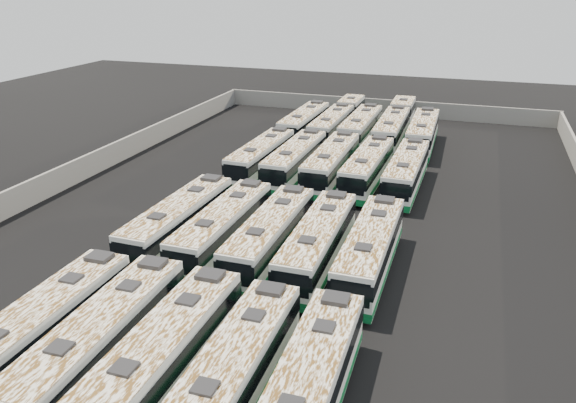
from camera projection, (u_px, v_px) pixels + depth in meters
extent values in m
plane|color=black|center=(306.00, 213.00, 45.69)|extent=(140.00, 140.00, 0.00)
cube|color=slate|center=(383.00, 107.00, 77.15)|extent=(45.20, 0.30, 2.20)
cube|color=slate|center=(76.00, 172.00, 51.91)|extent=(0.30, 73.20, 2.20)
cube|color=silver|center=(41.00, 331.00, 27.61)|extent=(2.63, 12.08, 2.76)
cube|color=#0B5E2D|center=(44.00, 348.00, 27.99)|extent=(2.68, 12.13, 0.42)
cube|color=black|center=(39.00, 323.00, 27.44)|extent=(2.69, 12.14, 0.92)
cube|color=silver|center=(36.00, 306.00, 27.08)|extent=(2.57, 11.83, 0.07)
cube|color=black|center=(71.00, 278.00, 29.38)|extent=(0.96, 0.96, 0.14)
cube|color=black|center=(99.00, 257.00, 31.48)|extent=(1.32, 1.12, 0.26)
cylinder|color=black|center=(76.00, 307.00, 31.78)|extent=(0.29, 1.01, 1.00)
cylinder|color=black|center=(109.00, 314.00, 31.16)|extent=(0.29, 1.01, 1.00)
cube|color=silver|center=(101.00, 341.00, 26.80)|extent=(2.84, 12.26, 2.80)
cube|color=#0B5E2D|center=(104.00, 358.00, 27.18)|extent=(2.89, 12.31, 0.43)
cube|color=black|center=(100.00, 333.00, 26.63)|extent=(2.90, 12.32, 0.94)
cube|color=silver|center=(97.00, 316.00, 26.26)|extent=(2.79, 12.01, 0.07)
cube|color=black|center=(59.00, 347.00, 23.85)|extent=(0.99, 0.99, 0.14)
cube|color=black|center=(129.00, 286.00, 28.60)|extent=(0.99, 0.99, 0.14)
cube|color=black|center=(153.00, 263.00, 30.74)|extent=(1.35, 1.15, 0.26)
cylinder|color=black|center=(129.00, 315.00, 31.02)|extent=(0.31, 1.02, 1.02)
cylinder|color=black|center=(164.00, 322.00, 30.42)|extent=(0.31, 1.02, 1.02)
cube|color=silver|center=(162.00, 359.00, 25.54)|extent=(2.58, 12.28, 2.81)
cube|color=#0B5E2D|center=(164.00, 377.00, 25.92)|extent=(2.63, 12.33, 0.43)
cube|color=black|center=(161.00, 350.00, 25.36)|extent=(2.64, 12.34, 0.94)
cube|color=silver|center=(159.00, 332.00, 25.00)|extent=(2.53, 12.03, 0.07)
cube|color=black|center=(124.00, 368.00, 22.59)|extent=(0.97, 0.97, 0.14)
cube|color=black|center=(188.00, 300.00, 27.33)|extent=(0.97, 0.97, 0.14)
cube|color=black|center=(210.00, 275.00, 29.46)|extent=(1.33, 1.13, 0.27)
cylinder|color=black|center=(184.00, 330.00, 29.78)|extent=(0.29, 1.02, 1.02)
cylinder|color=black|center=(222.00, 337.00, 29.12)|extent=(0.29, 1.02, 1.02)
cube|color=silver|center=(233.00, 376.00, 24.55)|extent=(2.61, 11.88, 2.72)
cube|color=#0B5E2D|center=(234.00, 394.00, 24.92)|extent=(2.67, 11.93, 0.41)
cube|color=black|center=(233.00, 367.00, 24.38)|extent=(2.68, 11.94, 0.91)
cube|color=silver|center=(232.00, 349.00, 24.03)|extent=(2.56, 11.64, 0.07)
cube|color=black|center=(205.00, 387.00, 21.70)|extent=(0.95, 0.95, 0.14)
cube|color=black|center=(254.00, 315.00, 26.29)|extent=(0.95, 0.95, 0.14)
cube|color=black|center=(271.00, 289.00, 28.37)|extent=(1.30, 1.10, 0.26)
cylinder|color=black|center=(244.00, 344.00, 28.65)|extent=(0.29, 0.99, 0.99)
cylinder|color=black|center=(283.00, 352.00, 28.05)|extent=(0.29, 0.99, 0.99)
cube|color=silver|center=(308.00, 391.00, 23.66)|extent=(2.76, 11.95, 2.73)
cube|color=black|center=(308.00, 382.00, 23.50)|extent=(2.82, 12.01, 0.91)
cube|color=silver|center=(309.00, 364.00, 23.14)|extent=(2.70, 11.71, 0.07)
cube|color=black|center=(324.00, 326.00, 25.42)|extent=(0.96, 0.96, 0.14)
cube|color=black|center=(336.00, 299.00, 27.51)|extent=(1.31, 1.12, 0.26)
cylinder|color=black|center=(308.00, 355.00, 27.78)|extent=(0.30, 1.00, 0.99)
cylinder|color=black|center=(350.00, 364.00, 27.19)|extent=(0.30, 1.00, 0.99)
cube|color=silver|center=(179.00, 222.00, 39.78)|extent=(2.79, 12.19, 2.78)
cube|color=#0B5E2D|center=(180.00, 235.00, 40.16)|extent=(2.84, 12.25, 0.43)
cube|color=black|center=(179.00, 216.00, 39.60)|extent=(2.85, 12.26, 0.93)
cube|color=black|center=(128.00, 255.00, 34.34)|extent=(2.23, 0.11, 1.47)
cube|color=#0B5E2D|center=(131.00, 277.00, 34.93)|extent=(2.53, 0.15, 0.28)
cube|color=silver|center=(178.00, 203.00, 39.24)|extent=(2.73, 11.95, 0.07)
cube|color=black|center=(157.00, 216.00, 36.88)|extent=(0.98, 0.98, 0.14)
cube|color=black|center=(196.00, 189.00, 41.53)|extent=(0.98, 0.98, 0.14)
cube|color=black|center=(211.00, 178.00, 43.63)|extent=(1.34, 1.14, 0.26)
cylinder|color=black|center=(136.00, 259.00, 37.20)|extent=(0.30, 1.02, 1.01)
cylinder|color=black|center=(165.00, 264.00, 36.51)|extent=(0.30, 1.02, 1.01)
cylinder|color=black|center=(193.00, 215.00, 43.97)|extent=(0.30, 1.02, 1.01)
cylinder|color=black|center=(218.00, 219.00, 43.29)|extent=(0.30, 1.02, 1.01)
cube|color=silver|center=(223.00, 228.00, 38.80)|extent=(2.59, 12.04, 2.75)
cube|color=#0B5E2D|center=(224.00, 241.00, 39.18)|extent=(2.64, 12.09, 0.42)
cube|color=black|center=(223.00, 222.00, 38.63)|extent=(2.65, 12.10, 0.92)
cube|color=black|center=(179.00, 263.00, 33.40)|extent=(2.20, 0.08, 1.45)
cube|color=#0B5E2D|center=(181.00, 286.00, 33.97)|extent=(2.50, 0.12, 0.28)
cube|color=silver|center=(222.00, 209.00, 38.27)|extent=(2.54, 11.79, 0.07)
cube|color=black|center=(204.00, 223.00, 35.92)|extent=(0.96, 0.96, 0.14)
cube|color=black|center=(238.00, 195.00, 40.55)|extent=(0.96, 0.96, 0.14)
cube|color=black|center=(251.00, 183.00, 42.64)|extent=(1.31, 1.11, 0.26)
cylinder|color=black|center=(183.00, 267.00, 36.22)|extent=(0.29, 1.00, 1.00)
cylinder|color=black|center=(213.00, 272.00, 35.57)|extent=(0.29, 1.00, 1.00)
cylinder|color=black|center=(233.00, 221.00, 42.95)|extent=(0.29, 1.00, 1.00)
cylinder|color=black|center=(259.00, 225.00, 42.30)|extent=(0.29, 1.00, 1.00)
cube|color=silver|center=(270.00, 236.00, 37.65)|extent=(2.52, 11.99, 2.75)
cube|color=#0B5E2D|center=(270.00, 249.00, 38.02)|extent=(2.57, 12.04, 0.42)
cube|color=black|center=(270.00, 230.00, 37.48)|extent=(2.58, 12.05, 0.92)
cube|color=black|center=(234.00, 274.00, 32.24)|extent=(2.20, 0.07, 1.45)
cube|color=#0B5E2D|center=(235.00, 297.00, 32.82)|extent=(2.50, 0.11, 0.28)
cube|color=silver|center=(270.00, 217.00, 37.12)|extent=(2.47, 11.75, 0.07)
cube|color=black|center=(255.00, 232.00, 34.77)|extent=(0.95, 0.95, 0.14)
cube|color=black|center=(283.00, 201.00, 39.40)|extent=(0.95, 0.95, 0.14)
cube|color=black|center=(293.00, 189.00, 41.49)|extent=(1.30, 1.10, 0.26)
cylinder|color=black|center=(233.00, 276.00, 35.05)|extent=(0.28, 1.00, 1.00)
cylinder|color=black|center=(265.00, 282.00, 34.42)|extent=(0.28, 1.00, 1.00)
cylinder|color=black|center=(275.00, 228.00, 41.79)|extent=(0.28, 1.00, 1.00)
cylinder|color=black|center=(302.00, 232.00, 41.16)|extent=(0.28, 1.00, 1.00)
cube|color=silver|center=(318.00, 244.00, 36.54)|extent=(2.70, 12.05, 2.75)
cube|color=#0B5E2D|center=(318.00, 258.00, 36.92)|extent=(2.75, 12.10, 0.42)
cube|color=black|center=(318.00, 238.00, 36.37)|extent=(2.76, 12.11, 0.92)
cube|color=black|center=(290.00, 285.00, 31.10)|extent=(2.20, 0.10, 1.45)
cube|color=#0B5E2D|center=(290.00, 308.00, 31.68)|extent=(2.50, 0.14, 0.28)
cube|color=silver|center=(318.00, 224.00, 36.02)|extent=(2.65, 11.81, 0.07)
cube|color=black|center=(307.00, 240.00, 33.65)|extent=(0.97, 0.97, 0.14)
cube|color=black|center=(328.00, 208.00, 38.31)|extent=(0.97, 0.97, 0.14)
cube|color=black|center=(336.00, 195.00, 40.42)|extent=(1.32, 1.12, 0.26)
cylinder|color=black|center=(284.00, 286.00, 33.91)|extent=(0.30, 1.01, 1.00)
cylinder|color=black|center=(318.00, 292.00, 33.31)|extent=(0.30, 1.01, 1.00)
cylinder|color=black|center=(317.00, 235.00, 40.70)|extent=(0.30, 1.01, 1.00)
cylinder|color=black|center=(346.00, 238.00, 40.09)|extent=(0.30, 1.01, 1.00)
cube|color=silver|center=(370.00, 251.00, 35.64)|extent=(2.60, 12.04, 2.76)
cube|color=#0B5E2D|center=(369.00, 265.00, 36.02)|extent=(2.65, 12.09, 0.42)
cube|color=black|center=(371.00, 244.00, 35.47)|extent=(2.66, 12.10, 0.92)
cube|color=black|center=(350.00, 294.00, 30.21)|extent=(2.20, 0.08, 1.45)
cube|color=#0B5E2D|center=(349.00, 318.00, 30.78)|extent=(2.51, 0.12, 0.28)
cube|color=silver|center=(371.00, 231.00, 35.11)|extent=(2.55, 11.80, 0.07)
cube|color=black|center=(363.00, 247.00, 32.75)|extent=(0.96, 0.96, 0.14)
cube|color=black|center=(379.00, 213.00, 37.41)|extent=(0.96, 0.96, 0.14)
cube|color=black|center=(385.00, 200.00, 39.50)|extent=(1.31, 1.11, 0.26)
cylinder|color=black|center=(339.00, 295.00, 33.03)|extent=(0.29, 1.00, 1.00)
cylinder|color=black|center=(375.00, 301.00, 32.40)|extent=(0.29, 1.00, 1.00)
cylinder|color=black|center=(364.00, 240.00, 39.80)|extent=(0.29, 1.00, 1.00)
cylinder|color=black|center=(395.00, 245.00, 39.18)|extent=(0.29, 1.00, 1.00)
cube|color=silver|center=(261.00, 157.00, 54.00)|extent=(2.73, 11.88, 2.71)
cube|color=#0B5E2D|center=(262.00, 167.00, 54.37)|extent=(2.78, 11.93, 0.41)
cube|color=black|center=(261.00, 153.00, 53.83)|extent=(2.79, 11.94, 0.91)
cube|color=black|center=(235.00, 173.00, 48.71)|extent=(2.17, 0.11, 1.43)
cube|color=#0B5E2D|center=(236.00, 189.00, 49.28)|extent=(2.47, 0.16, 0.28)
cube|color=silver|center=(261.00, 143.00, 53.48)|extent=(2.68, 11.64, 0.07)
cube|color=black|center=(250.00, 150.00, 51.18)|extent=(0.96, 0.96, 0.14)
cube|color=black|center=(271.00, 136.00, 55.71)|extent=(0.96, 0.96, 0.14)
cube|color=black|center=(280.00, 129.00, 57.75)|extent=(1.31, 1.11, 0.26)
cylinder|color=black|center=(235.00, 180.00, 51.49)|extent=(0.30, 0.99, 0.99)
cylinder|color=black|center=(256.00, 183.00, 50.82)|extent=(0.30, 0.99, 0.99)
cylinder|color=black|center=(266.00, 157.00, 58.08)|extent=(0.30, 0.99, 0.99)
cylinder|color=black|center=(285.00, 159.00, 57.41)|extent=(0.30, 0.99, 0.99)
cube|color=silver|center=(295.00, 161.00, 52.90)|extent=(2.66, 12.15, 2.78)
cube|color=#0B5E2D|center=(295.00, 171.00, 53.28)|extent=(2.71, 12.20, 0.42)
cube|color=black|center=(295.00, 156.00, 52.73)|extent=(2.72, 12.21, 0.93)
cube|color=black|center=(272.00, 178.00, 47.46)|extent=(2.22, 0.08, 1.46)
cube|color=#0B5E2D|center=(272.00, 195.00, 48.04)|extent=(2.53, 0.13, 0.28)
cube|color=silver|center=(295.00, 146.00, 52.37)|extent=(2.60, 11.90, 0.07)
cube|color=black|center=(286.00, 153.00, 50.00)|extent=(0.97, 0.97, 0.14)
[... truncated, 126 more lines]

